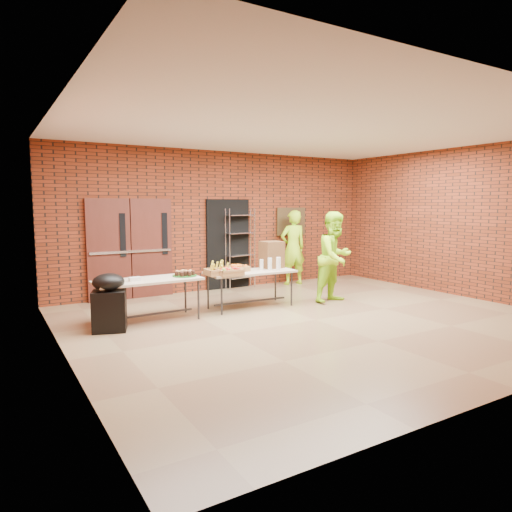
% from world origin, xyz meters
% --- Properties ---
extents(room, '(8.08, 7.08, 3.28)m').
position_xyz_m(room, '(0.00, 0.00, 1.60)').
color(room, brown).
rests_on(room, ground).
extents(double_doors, '(1.78, 0.12, 2.10)m').
position_xyz_m(double_doors, '(-2.20, 3.44, 1.05)').
color(double_doors, '#491C15').
rests_on(double_doors, room).
extents(dark_doorway, '(1.10, 0.06, 2.10)m').
position_xyz_m(dark_doorway, '(0.10, 3.46, 1.05)').
color(dark_doorway, black).
rests_on(dark_doorway, room).
extents(bronze_plaque, '(0.85, 0.04, 0.70)m').
position_xyz_m(bronze_plaque, '(1.90, 3.45, 1.55)').
color(bronze_plaque, '#46311C').
rests_on(bronze_plaque, room).
extents(wire_rack, '(0.72, 0.34, 1.88)m').
position_xyz_m(wire_rack, '(0.35, 3.32, 0.94)').
color(wire_rack, '#B7B6BE').
rests_on(wire_rack, room).
extents(table_left, '(1.79, 0.80, 0.73)m').
position_xyz_m(table_left, '(-2.49, 1.38, 0.66)').
color(table_left, tan).
rests_on(table_left, room).
extents(table_right, '(1.74, 0.78, 0.71)m').
position_xyz_m(table_right, '(-0.47, 1.43, 0.65)').
color(table_right, tan).
rests_on(table_right, room).
extents(basket_bananas, '(0.46, 0.35, 0.14)m').
position_xyz_m(basket_bananas, '(-1.21, 1.32, 0.77)').
color(basket_bananas, '#A87D44').
rests_on(basket_bananas, table_right).
extents(basket_oranges, '(0.40, 0.31, 0.12)m').
position_xyz_m(basket_oranges, '(-0.70, 1.54, 0.76)').
color(basket_oranges, '#A87D44').
rests_on(basket_oranges, table_right).
extents(basket_apples, '(0.45, 0.35, 0.14)m').
position_xyz_m(basket_apples, '(-1.04, 1.20, 0.77)').
color(basket_apples, '#A87D44').
rests_on(basket_apples, table_right).
extents(muffin_tray, '(0.43, 0.43, 0.11)m').
position_xyz_m(muffin_tray, '(-1.84, 1.38, 0.77)').
color(muffin_tray, '#165517').
rests_on(muffin_tray, table_left).
extents(napkin_box, '(0.19, 0.12, 0.06)m').
position_xyz_m(napkin_box, '(-2.73, 1.33, 0.76)').
color(napkin_box, silver).
rests_on(napkin_box, table_left).
extents(coffee_dispenser, '(0.41, 0.36, 0.54)m').
position_xyz_m(coffee_dispenser, '(0.13, 1.61, 0.97)').
color(coffee_dispenser, brown).
rests_on(coffee_dispenser, table_right).
extents(cup_stack_front, '(0.08, 0.08, 0.24)m').
position_xyz_m(cup_stack_front, '(-0.11, 1.31, 0.83)').
color(cup_stack_front, silver).
rests_on(cup_stack_front, table_right).
extents(cup_stack_mid, '(0.09, 0.09, 0.26)m').
position_xyz_m(cup_stack_mid, '(0.02, 1.19, 0.84)').
color(cup_stack_mid, silver).
rests_on(cup_stack_mid, table_right).
extents(cup_stack_back, '(0.07, 0.07, 0.21)m').
position_xyz_m(cup_stack_back, '(-0.23, 1.41, 0.81)').
color(cup_stack_back, silver).
rests_on(cup_stack_back, table_right).
extents(covered_grill, '(0.61, 0.56, 0.92)m').
position_xyz_m(covered_grill, '(-3.20, 1.12, 0.46)').
color(covered_grill, black).
rests_on(covered_grill, room).
extents(volunteer_woman, '(0.72, 0.52, 1.84)m').
position_xyz_m(volunteer_woman, '(1.72, 3.10, 0.92)').
color(volunteer_woman, '#A6ED1A').
rests_on(volunteer_woman, room).
extents(volunteer_man, '(1.00, 0.84, 1.83)m').
position_xyz_m(volunteer_man, '(1.27, 1.00, 0.92)').
color(volunteer_man, '#A6ED1A').
rests_on(volunteer_man, room).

